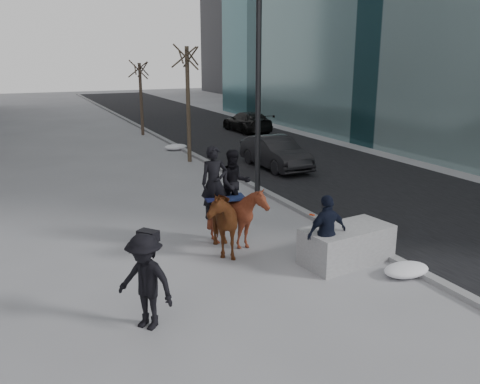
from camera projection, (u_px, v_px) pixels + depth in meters
name	position (u px, v px, depth m)	size (l,w,h in m)	color
ground	(262.00, 268.00, 11.58)	(120.00, 120.00, 0.00)	gray
road	(299.00, 161.00, 23.16)	(8.00, 90.00, 0.01)	black
curb	(218.00, 167.00, 21.54)	(0.25, 90.00, 0.12)	gray
planter	(347.00, 245.00, 11.81)	(2.14, 1.07, 0.85)	#999A9C
car_near	(275.00, 153.00, 21.49)	(1.44, 4.12, 1.36)	black
car_far	(247.00, 122.00, 31.59)	(1.77, 4.36, 1.27)	black
tree_near	(188.00, 99.00, 22.28)	(1.20, 1.20, 5.60)	#382F21
tree_far	(141.00, 96.00, 29.91)	(1.20, 1.20, 4.68)	#3C2C23
mounted_left	(217.00, 214.00, 12.32)	(1.20, 2.13, 2.61)	#532F10
mounted_right	(236.00, 209.00, 12.63)	(1.55, 1.68, 2.46)	#4D1C0F
feeder	(327.00, 233.00, 11.25)	(1.06, 0.90, 1.75)	black
camera_crew	(145.00, 281.00, 8.86)	(1.21, 1.29, 1.75)	black
lamppost	(260.00, 45.00, 16.01)	(0.25, 1.37, 9.09)	black
snow_piles	(235.00, 178.00, 19.27)	(1.18, 17.35, 0.30)	white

